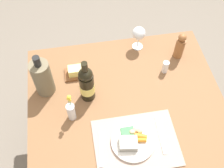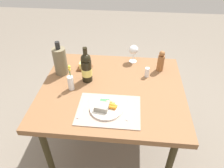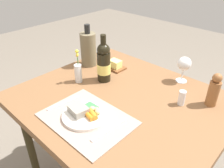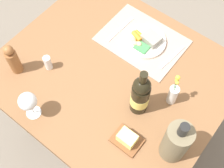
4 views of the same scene
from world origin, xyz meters
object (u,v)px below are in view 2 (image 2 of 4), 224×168
(flower_vase, at_px, (71,82))
(salt_shaker, at_px, (147,72))
(pepper_mill, at_px, (161,61))
(wine_bottle, at_px, (86,68))
(cooler_bottle, at_px, (60,61))
(dining_table, at_px, (112,95))
(butter_dish, at_px, (84,66))
(fork, at_px, (82,108))
(dinner_plate, at_px, (106,107))
(wine_glass, at_px, (134,50))
(knife, at_px, (129,109))

(flower_vase, distance_m, salt_shaker, 0.62)
(pepper_mill, bearing_deg, wine_bottle, -160.90)
(cooler_bottle, height_order, wine_bottle, wine_bottle)
(cooler_bottle, height_order, flower_vase, cooler_bottle)
(pepper_mill, height_order, wine_bottle, wine_bottle)
(pepper_mill, bearing_deg, dining_table, -143.79)
(butter_dish, relative_size, wine_bottle, 0.44)
(fork, xyz_separation_m, pepper_mill, (0.57, 0.54, 0.08))
(dinner_plate, xyz_separation_m, fork, (-0.17, -0.01, -0.01))
(cooler_bottle, bearing_deg, salt_shaker, 1.34)
(dining_table, distance_m, wine_glass, 0.47)
(dining_table, distance_m, fork, 0.33)
(pepper_mill, distance_m, wine_bottle, 0.63)
(dinner_plate, distance_m, wine_bottle, 0.39)
(dining_table, bearing_deg, fork, -125.87)
(cooler_bottle, bearing_deg, pepper_mill, 8.46)
(pepper_mill, height_order, wine_glass, pepper_mill)
(dinner_plate, xyz_separation_m, wine_bottle, (-0.19, 0.32, 0.10))
(dinner_plate, bearing_deg, cooler_bottle, 136.38)
(fork, height_order, butter_dish, butter_dish)
(pepper_mill, bearing_deg, cooler_bottle, -171.54)
(dining_table, bearing_deg, dinner_plate, -94.49)
(butter_dish, bearing_deg, wine_bottle, -70.84)
(salt_shaker, relative_size, wine_bottle, 0.28)
(butter_dish, bearing_deg, knife, -49.74)
(dining_table, height_order, cooler_bottle, cooler_bottle)
(fork, distance_m, cooler_bottle, 0.50)
(dining_table, xyz_separation_m, cooler_bottle, (-0.45, 0.16, 0.19))
(fork, relative_size, wine_bottle, 0.64)
(pepper_mill, bearing_deg, wine_glass, 153.21)
(dinner_plate, relative_size, knife, 1.07)
(knife, bearing_deg, dinner_plate, -172.54)
(knife, height_order, butter_dish, butter_dish)
(fork, height_order, wine_glass, wine_glass)
(fork, bearing_deg, salt_shaker, 49.92)
(fork, relative_size, flower_vase, 0.88)
(flower_vase, bearing_deg, dining_table, 8.28)
(dining_table, height_order, flower_vase, flower_vase)
(butter_dish, bearing_deg, cooler_bottle, -155.25)
(dinner_plate, bearing_deg, butter_dish, 116.91)
(wine_glass, bearing_deg, dining_table, -110.86)
(salt_shaker, bearing_deg, cooler_bottle, -178.66)
(dinner_plate, bearing_deg, flower_vase, 145.44)
(salt_shaker, bearing_deg, pepper_mill, 42.93)
(dinner_plate, relative_size, flower_vase, 1.05)
(butter_dish, bearing_deg, salt_shaker, -6.91)
(salt_shaker, bearing_deg, wine_bottle, -168.32)
(cooler_bottle, bearing_deg, knife, -34.10)
(dinner_plate, height_order, fork, dinner_plate)
(knife, bearing_deg, flower_vase, 159.95)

